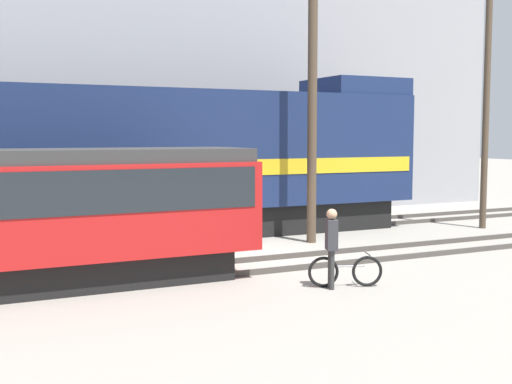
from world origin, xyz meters
TOP-DOWN VIEW (x-y plane):
  - ground_plane at (0.00, 0.00)m, footprint 120.00×120.00m
  - track_near at (0.00, -1.21)m, footprint 60.00×1.50m
  - track_far at (0.00, 4.18)m, footprint 60.00×1.51m
  - building_backdrop at (0.00, 11.59)m, footprint 32.25×6.00m
  - freight_locomotive at (-1.91, 4.18)m, footprint 18.39×3.04m
  - streetcar at (-6.12, -1.21)m, footprint 9.61×2.54m
  - bicycle at (0.01, -3.85)m, footprint 1.56×0.71m
  - person at (-0.36, -3.86)m, footprint 0.33×0.41m
  - utility_pole_center at (2.29, 1.49)m, footprint 0.29×0.29m
  - utility_pole_right at (9.31, 1.49)m, footprint 0.23×0.23m

SIDE VIEW (x-z plane):
  - ground_plane at x=0.00m, z-range 0.00..0.00m
  - track_near at x=0.00m, z-range 0.00..0.14m
  - track_far at x=0.00m, z-range 0.00..0.14m
  - bicycle at x=0.01m, z-range -0.03..0.71m
  - person at x=-0.36m, z-range 0.19..1.93m
  - streetcar at x=-6.12m, z-range 0.21..3.21m
  - freight_locomotive at x=-1.91m, z-range -0.18..5.11m
  - utility_pole_right at x=9.31m, z-range 0.00..9.47m
  - utility_pole_center at x=2.29m, z-range 0.00..9.96m
  - building_backdrop at x=0.00m, z-range 0.00..13.47m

